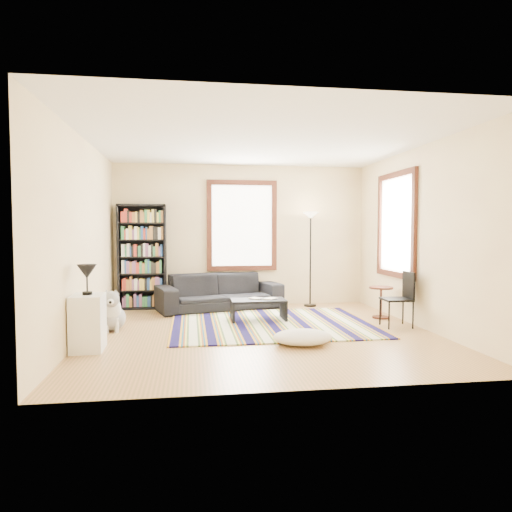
{
  "coord_description": "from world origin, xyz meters",
  "views": [
    {
      "loc": [
        -1.02,
        -6.59,
        1.5
      ],
      "look_at": [
        0.0,
        0.5,
        1.1
      ],
      "focal_mm": 32.0,
      "sensor_mm": 36.0,
      "label": 1
    }
  ],
  "objects": [
    {
      "name": "bookshelf",
      "position": [
        -1.94,
        2.32,
        1.0
      ],
      "size": [
        0.9,
        0.3,
        2.0
      ],
      "primitive_type": "cube",
      "color": "black",
      "rests_on": "floor"
    },
    {
      "name": "sofa",
      "position": [
        -0.48,
        2.05,
        0.34
      ],
      "size": [
        1.49,
        2.48,
        0.68
      ],
      "primitive_type": "imported",
      "rotation": [
        0.0,
        0.0,
        0.26
      ],
      "color": "black",
      "rests_on": "floor"
    },
    {
      "name": "wall_left",
      "position": [
        -2.55,
        0.0,
        1.4
      ],
      "size": [
        0.1,
        5.0,
        2.8
      ],
      "primitive_type": "cube",
      "color": "beige",
      "rests_on": "floor"
    },
    {
      "name": "floor",
      "position": [
        0.0,
        0.0,
        -0.05
      ],
      "size": [
        5.0,
        5.0,
        0.1
      ],
      "primitive_type": "cube",
      "color": "tan",
      "rests_on": "ground"
    },
    {
      "name": "ceiling",
      "position": [
        0.0,
        0.0,
        2.85
      ],
      "size": [
        5.0,
        5.0,
        0.1
      ],
      "primitive_type": "cube",
      "color": "white",
      "rests_on": "floor"
    },
    {
      "name": "folding_chair",
      "position": [
        2.15,
        0.07,
        0.43
      ],
      "size": [
        0.43,
        0.42,
        0.86
      ],
      "primitive_type": "cube",
      "rotation": [
        0.0,
        0.0,
        -0.04
      ],
      "color": "black",
      "rests_on": "floor"
    },
    {
      "name": "floor_lamp",
      "position": [
        1.32,
        2.15,
        0.93
      ],
      "size": [
        0.38,
        0.38,
        1.86
      ],
      "primitive_type": null,
      "rotation": [
        0.0,
        0.0,
        0.35
      ],
      "color": "black",
      "rests_on": "floor"
    },
    {
      "name": "book_a",
      "position": [
        -0.01,
        0.84,
        0.37
      ],
      "size": [
        0.26,
        0.25,
        0.02
      ],
      "primitive_type": "imported",
      "rotation": [
        0.0,
        0.0,
        0.66
      ],
      "color": "beige",
      "rests_on": "coffee_table"
    },
    {
      "name": "wall_back",
      "position": [
        0.0,
        2.55,
        1.4
      ],
      "size": [
        5.0,
        0.1,
        2.8
      ],
      "primitive_type": "cube",
      "color": "beige",
      "rests_on": "floor"
    },
    {
      "name": "white_cabinet",
      "position": [
        -2.3,
        -0.71,
        0.35
      ],
      "size": [
        0.39,
        0.51,
        0.7
      ],
      "primitive_type": "cube",
      "rotation": [
        0.0,
        0.0,
        0.03
      ],
      "color": "white",
      "rests_on": "floor"
    },
    {
      "name": "coffee_table",
      "position": [
        0.09,
        0.84,
        0.18
      ],
      "size": [
        1.01,
        0.76,
        0.36
      ],
      "primitive_type": "cube",
      "rotation": [
        0.0,
        0.0,
        -0.33
      ],
      "color": "black",
      "rests_on": "floor"
    },
    {
      "name": "window_right",
      "position": [
        2.47,
        0.8,
        1.6
      ],
      "size": [
        0.06,
        1.2,
        1.6
      ],
      "primitive_type": "cube",
      "color": "white",
      "rests_on": "wall_right"
    },
    {
      "name": "wall_front",
      "position": [
        0.0,
        -2.55,
        1.4
      ],
      "size": [
        5.0,
        0.1,
        2.8
      ],
      "primitive_type": "cube",
      "color": "beige",
      "rests_on": "floor"
    },
    {
      "name": "wall_right",
      "position": [
        2.55,
        0.0,
        1.4
      ],
      "size": [
        0.1,
        5.0,
        2.8
      ],
      "primitive_type": "cube",
      "color": "beige",
      "rests_on": "floor"
    },
    {
      "name": "rug",
      "position": [
        0.25,
        0.51,
        0.01
      ],
      "size": [
        3.16,
        2.53,
        0.02
      ],
      "primitive_type": "cube",
      "color": "#100B3B",
      "rests_on": "floor"
    },
    {
      "name": "dog",
      "position": [
        -2.19,
        0.44,
        0.31
      ],
      "size": [
        0.5,
        0.65,
        0.61
      ],
      "primitive_type": null,
      "rotation": [
        0.0,
        0.0,
        0.1
      ],
      "color": "#B2B2B2",
      "rests_on": "floor"
    },
    {
      "name": "book_b",
      "position": [
        0.24,
        0.89,
        0.37
      ],
      "size": [
        0.27,
        0.27,
        0.02
      ],
      "primitive_type": "imported",
      "rotation": [
        0.0,
        0.0,
        -0.77
      ],
      "color": "beige",
      "rests_on": "coffee_table"
    },
    {
      "name": "side_table",
      "position": [
        2.2,
        0.77,
        0.27
      ],
      "size": [
        0.42,
        0.42,
        0.54
      ],
      "primitive_type": "cylinder",
      "rotation": [
        0.0,
        0.0,
        0.05
      ],
      "color": "#481E12",
      "rests_on": "floor"
    },
    {
      "name": "floor_cushion",
      "position": [
        0.43,
        -0.81,
        0.1
      ],
      "size": [
        0.93,
        0.81,
        0.2
      ],
      "primitive_type": "ellipsoid",
      "rotation": [
        0.0,
        0.0,
        -0.32
      ],
      "color": "silver",
      "rests_on": "floor"
    },
    {
      "name": "window_back",
      "position": [
        0.0,
        2.47,
        1.6
      ],
      "size": [
        1.2,
        0.06,
        1.6
      ],
      "primitive_type": "cube",
      "color": "white",
      "rests_on": "wall_back"
    },
    {
      "name": "table_lamp",
      "position": [
        -2.3,
        -0.71,
        0.89
      ],
      "size": [
        0.24,
        0.24,
        0.38
      ],
      "primitive_type": null,
      "rotation": [
        0.0,
        0.0,
        -0.0
      ],
      "color": "black",
      "rests_on": "white_cabinet"
    }
  ]
}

